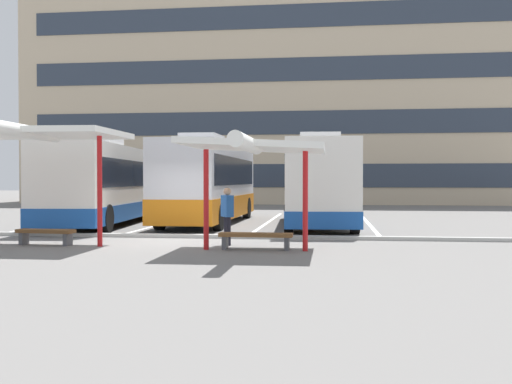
{
  "coord_description": "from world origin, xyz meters",
  "views": [
    {
      "loc": [
        4.86,
        -17.6,
        1.86
      ],
      "look_at": [
        2.29,
        3.0,
        1.44
      ],
      "focal_mm": 41.79,
      "sensor_mm": 36.0,
      "label": 1
    }
  ],
  "objects_px": {
    "waiting_shelter_1": "(254,148)",
    "bench_1": "(256,237)",
    "coach_bus_1": "(209,184)",
    "waiting_shelter_0": "(38,135)",
    "waiting_passenger_0": "(227,212)",
    "coach_bus_0": "(110,185)",
    "bench_0": "(46,233)",
    "coach_bus_2": "(318,184)"
  },
  "relations": [
    {
      "from": "waiting_shelter_0",
      "to": "waiting_shelter_1",
      "type": "distance_m",
      "value": 6.12
    },
    {
      "from": "coach_bus_2",
      "to": "bench_1",
      "type": "relative_size",
      "value": 5.4
    },
    {
      "from": "waiting_shelter_0",
      "to": "bench_1",
      "type": "bearing_deg",
      "value": 0.11
    },
    {
      "from": "waiting_passenger_0",
      "to": "coach_bus_2",
      "type": "bearing_deg",
      "value": 72.46
    },
    {
      "from": "coach_bus_1",
      "to": "waiting_shelter_0",
      "type": "relative_size",
      "value": 2.03
    },
    {
      "from": "waiting_shelter_0",
      "to": "bench_1",
      "type": "height_order",
      "value": "waiting_shelter_0"
    },
    {
      "from": "coach_bus_2",
      "to": "waiting_shelter_1",
      "type": "height_order",
      "value": "coach_bus_2"
    },
    {
      "from": "coach_bus_0",
      "to": "waiting_shelter_0",
      "type": "relative_size",
      "value": 2.38
    },
    {
      "from": "coach_bus_2",
      "to": "waiting_shelter_0",
      "type": "height_order",
      "value": "coach_bus_2"
    },
    {
      "from": "coach_bus_0",
      "to": "bench_1",
      "type": "bearing_deg",
      "value": -49.52
    },
    {
      "from": "coach_bus_2",
      "to": "waiting_shelter_1",
      "type": "relative_size",
      "value": 2.13
    },
    {
      "from": "waiting_shelter_1",
      "to": "bench_1",
      "type": "bearing_deg",
      "value": 90.0
    },
    {
      "from": "coach_bus_0",
      "to": "bench_0",
      "type": "bearing_deg",
      "value": -81.43
    },
    {
      "from": "coach_bus_1",
      "to": "bench_0",
      "type": "distance_m",
      "value": 9.44
    },
    {
      "from": "waiting_shelter_0",
      "to": "waiting_shelter_1",
      "type": "bearing_deg",
      "value": -3.7
    },
    {
      "from": "coach_bus_2",
      "to": "bench_0",
      "type": "bearing_deg",
      "value": -132.44
    },
    {
      "from": "coach_bus_0",
      "to": "coach_bus_2",
      "type": "relative_size",
      "value": 1.13
    },
    {
      "from": "coach_bus_1",
      "to": "waiting_shelter_1",
      "type": "distance_m",
      "value": 10.23
    },
    {
      "from": "bench_1",
      "to": "waiting_passenger_0",
      "type": "relative_size",
      "value": 1.2
    },
    {
      "from": "bench_0",
      "to": "waiting_shelter_0",
      "type": "bearing_deg",
      "value": -90.0
    },
    {
      "from": "coach_bus_0",
      "to": "coach_bus_2",
      "type": "bearing_deg",
      "value": 0.48
    },
    {
      "from": "coach_bus_1",
      "to": "bench_1",
      "type": "distance_m",
      "value": 9.89
    },
    {
      "from": "waiting_shelter_0",
      "to": "bench_0",
      "type": "relative_size",
      "value": 2.93
    },
    {
      "from": "waiting_shelter_0",
      "to": "coach_bus_2",
      "type": "bearing_deg",
      "value": 48.89
    },
    {
      "from": "bench_0",
      "to": "waiting_passenger_0",
      "type": "relative_size",
      "value": 1.05
    },
    {
      "from": "coach_bus_2",
      "to": "waiting_shelter_0",
      "type": "bearing_deg",
      "value": -131.11
    },
    {
      "from": "coach_bus_1",
      "to": "waiting_passenger_0",
      "type": "bearing_deg",
      "value": -74.85
    },
    {
      "from": "coach_bus_1",
      "to": "waiting_shelter_0",
      "type": "xyz_separation_m",
      "value": [
        -2.91,
        -9.28,
        1.4
      ]
    },
    {
      "from": "coach_bus_1",
      "to": "bench_0",
      "type": "bearing_deg",
      "value": -108.15
    },
    {
      "from": "coach_bus_0",
      "to": "bench_1",
      "type": "height_order",
      "value": "coach_bus_0"
    },
    {
      "from": "coach_bus_2",
      "to": "waiting_passenger_0",
      "type": "height_order",
      "value": "coach_bus_2"
    },
    {
      "from": "waiting_shelter_1",
      "to": "bench_1",
      "type": "height_order",
      "value": "waiting_shelter_1"
    },
    {
      "from": "bench_0",
      "to": "bench_1",
      "type": "xyz_separation_m",
      "value": [
        6.09,
        -0.38,
        0.01
      ]
    },
    {
      "from": "waiting_shelter_0",
      "to": "coach_bus_1",
      "type": "bearing_deg",
      "value": 72.58
    },
    {
      "from": "coach_bus_1",
      "to": "bench_0",
      "type": "relative_size",
      "value": 5.95
    },
    {
      "from": "bench_1",
      "to": "coach_bus_1",
      "type": "bearing_deg",
      "value": 108.94
    },
    {
      "from": "coach_bus_2",
      "to": "bench_1",
      "type": "bearing_deg",
      "value": -99.68
    },
    {
      "from": "waiting_passenger_0",
      "to": "bench_1",
      "type": "bearing_deg",
      "value": -46.73
    },
    {
      "from": "waiting_shelter_1",
      "to": "coach_bus_1",
      "type": "bearing_deg",
      "value": 108.2
    },
    {
      "from": "coach_bus_0",
      "to": "waiting_passenger_0",
      "type": "xyz_separation_m",
      "value": [
        6.38,
        -7.58,
        -0.71
      ]
    },
    {
      "from": "coach_bus_1",
      "to": "bench_1",
      "type": "bearing_deg",
      "value": -71.06
    },
    {
      "from": "bench_1",
      "to": "waiting_passenger_0",
      "type": "height_order",
      "value": "waiting_passenger_0"
    }
  ]
}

